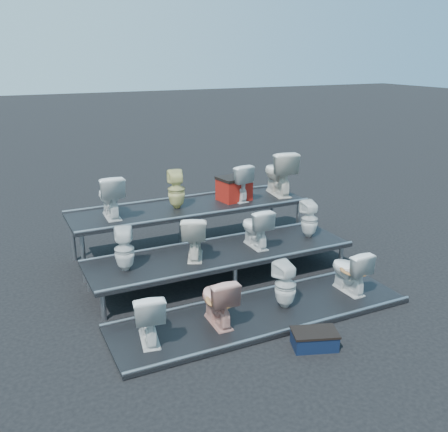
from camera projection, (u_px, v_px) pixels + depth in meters
name	position (u px, v px, depth m)	size (l,w,h in m)	color
ground	(221.00, 279.00, 7.97)	(80.00, 80.00, 0.00)	black
tier_front	(262.00, 314.00, 6.85)	(4.20, 1.20, 0.06)	black
tier_mid	(221.00, 266.00, 7.90)	(4.20, 1.20, 0.46)	black
tier_back	(190.00, 229.00, 8.95)	(4.20, 1.20, 0.86)	black
toilet_0	(148.00, 315.00, 6.07)	(0.38, 0.66, 0.68)	silver
toilet_1	(218.00, 300.00, 6.46)	(0.38, 0.66, 0.67)	tan
toilet_2	(285.00, 285.00, 6.89)	(0.30, 0.30, 0.66)	silver
toilet_3	(349.00, 270.00, 7.34)	(0.37, 0.65, 0.67)	silver
toilet_4	(124.00, 249.00, 7.10)	(0.29, 0.29, 0.63)	silver
toilet_5	(194.00, 236.00, 7.54)	(0.38, 0.67, 0.68)	silver
toilet_6	(256.00, 227.00, 7.98)	(0.36, 0.64, 0.65)	silver
toilet_7	(309.00, 219.00, 8.41)	(0.28, 0.29, 0.62)	silver
toilet_8	(110.00, 196.00, 8.13)	(0.40, 0.70, 0.71)	silver
toilet_9	(176.00, 190.00, 8.61)	(0.30, 0.30, 0.66)	#DCD384
toilet_10	(235.00, 182.00, 9.08)	(0.38, 0.67, 0.68)	silver
toilet_11	(279.00, 172.00, 9.43)	(0.47, 0.83, 0.85)	silver
red_crate	(234.00, 190.00, 9.12)	(0.54, 0.43, 0.39)	maroon
step_stool	(314.00, 340.00, 6.10)	(0.53, 0.32, 0.19)	black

